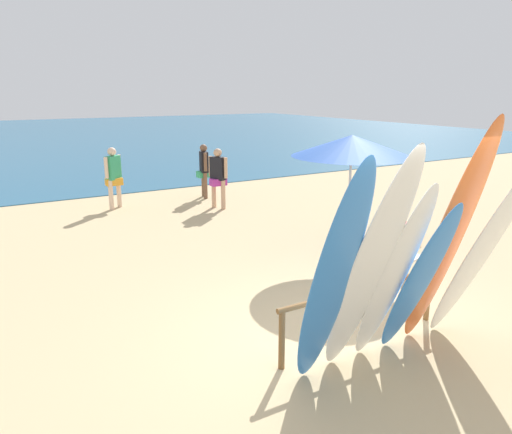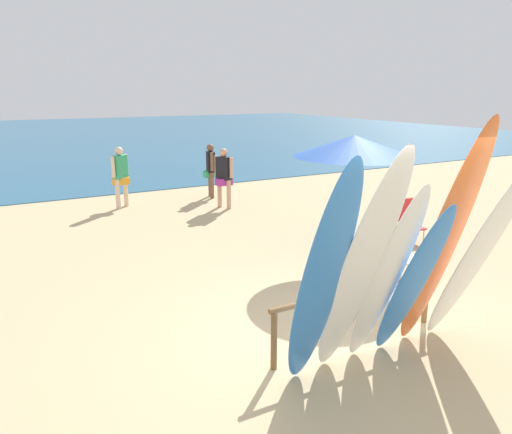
% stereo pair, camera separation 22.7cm
% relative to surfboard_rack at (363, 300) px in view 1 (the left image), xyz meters
% --- Properties ---
extents(ground, '(60.00, 60.00, 0.00)m').
position_rel_surfboard_rack_xyz_m(ground, '(0.00, 14.00, -0.54)').
color(ground, tan).
extents(ocean_water, '(60.00, 40.00, 0.02)m').
position_rel_surfboard_rack_xyz_m(ocean_water, '(0.00, 29.88, -0.53)').
color(ocean_water, '#235B7F').
rests_on(ocean_water, ground).
extents(surfboard_rack, '(2.40, 0.07, 0.72)m').
position_rel_surfboard_rack_xyz_m(surfboard_rack, '(0.00, 0.00, 0.00)').
color(surfboard_rack, brown).
rests_on(surfboard_rack, ground).
extents(surfboard_blue_0, '(0.49, 0.90, 2.45)m').
position_rel_surfboard_rack_xyz_m(surfboard_blue_0, '(-1.01, -0.64, 0.68)').
color(surfboard_blue_0, '#337AD1').
rests_on(surfboard_blue_0, ground).
extents(surfboard_white_1, '(0.60, 1.06, 2.53)m').
position_rel_surfboard_rack_xyz_m(surfboard_white_1, '(-0.57, -0.66, 0.72)').
color(surfboard_white_1, white).
rests_on(surfboard_white_1, ground).
extents(surfboard_white_2, '(0.54, 0.91, 2.13)m').
position_rel_surfboard_rack_xyz_m(surfboard_white_2, '(-0.15, -0.57, 0.52)').
color(surfboard_white_2, white).
rests_on(surfboard_white_2, ground).
extents(surfboard_blue_3, '(0.49, 0.89, 1.91)m').
position_rel_surfboard_rack_xyz_m(surfboard_blue_3, '(0.20, -0.61, 0.41)').
color(surfboard_blue_3, '#337AD1').
rests_on(surfboard_blue_3, ground).
extents(surfboard_orange_4, '(0.51, 0.95, 2.73)m').
position_rel_surfboard_rack_xyz_m(surfboard_orange_4, '(0.62, -0.61, 0.82)').
color(surfboard_orange_4, orange).
rests_on(surfboard_orange_4, ground).
extents(surfboard_white_5, '(0.63, 1.13, 2.38)m').
position_rel_surfboard_rack_xyz_m(surfboard_white_5, '(1.04, -0.74, 0.65)').
color(surfboard_white_5, white).
rests_on(surfboard_white_5, ground).
extents(beachgoer_photographing, '(0.40, 0.53, 1.52)m').
position_rel_surfboard_rack_xyz_m(beachgoer_photographing, '(1.50, 6.95, 0.33)').
color(beachgoer_photographing, tan).
rests_on(beachgoer_photographing, ground).
extents(beachgoer_near_rack, '(0.49, 0.39, 1.55)m').
position_rel_surfboard_rack_xyz_m(beachgoer_near_rack, '(-0.78, 8.26, 0.35)').
color(beachgoer_near_rack, beige).
rests_on(beachgoer_near_rack, ground).
extents(beachgoer_midbeach, '(0.39, 0.55, 1.49)m').
position_rel_surfboard_rack_xyz_m(beachgoer_midbeach, '(1.72, 8.29, 0.31)').
color(beachgoer_midbeach, brown).
rests_on(beachgoer_midbeach, ground).
extents(beach_chair_red, '(0.66, 0.75, 0.84)m').
position_rel_surfboard_rack_xyz_m(beach_chair_red, '(2.07, 1.49, -0.11)').
color(beach_chair_red, '#B7B7BC').
rests_on(beach_chair_red, ground).
extents(beach_chair_blue, '(0.57, 0.69, 0.84)m').
position_rel_surfboard_rack_xyz_m(beach_chair_blue, '(3.53, 2.77, -0.11)').
color(beach_chair_blue, '#B7B7BC').
rests_on(beach_chair_blue, ground).
extents(beach_umbrella, '(2.09, 2.09, 2.19)m').
position_rel_surfboard_rack_xyz_m(beach_umbrella, '(1.89, 2.47, 1.46)').
color(beach_umbrella, silver).
rests_on(beach_umbrella, ground).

